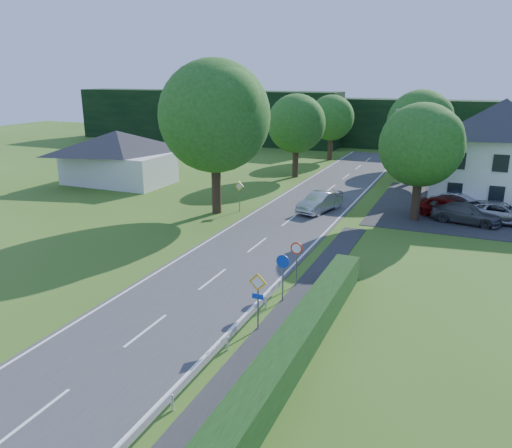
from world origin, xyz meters
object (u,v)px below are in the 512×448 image
at_px(motorcycle, 338,194).
at_px(parasol, 426,193).
at_px(parked_car_red, 446,208).
at_px(parked_car_grey, 466,213).
at_px(parked_car_silver_b, 499,212).
at_px(parked_car_silver_a, 460,202).
at_px(streetlight, 416,156).
at_px(moving_car, 319,202).

height_order(motorcycle, parasol, parasol).
distance_m(parked_car_red, parked_car_grey, 1.69).
bearing_deg(parked_car_silver_b, parked_car_grey, 118.44).
height_order(parked_car_red, parked_car_silver_a, parked_car_red).
distance_m(streetlight, parked_car_grey, 5.62).
bearing_deg(parked_car_silver_b, parasol, 60.46).
height_order(parked_car_grey, parked_car_silver_b, parked_car_silver_b).
height_order(motorcycle, parked_car_silver_a, parked_car_silver_a).
bearing_deg(parked_car_red, moving_car, 129.48).
bearing_deg(streetlight, motorcycle, 166.95).
xyz_separation_m(motorcycle, parked_car_red, (8.75, -2.08, 0.25)).
height_order(moving_car, parked_car_red, parked_car_red).
distance_m(streetlight, moving_car, 8.10).
bearing_deg(parasol, parked_car_grey, -54.22).
bearing_deg(parasol, moving_car, -142.71).
distance_m(moving_car, parked_car_red, 9.44).
bearing_deg(moving_car, motorcycle, 98.40).
distance_m(parked_car_red, parked_car_silver_a, 2.71).
bearing_deg(parked_car_silver_a, parked_car_red, 172.35).
xyz_separation_m(parked_car_grey, parasol, (-3.23, 4.48, 0.29)).
relative_size(moving_car, parasol, 2.09).
bearing_deg(parked_car_silver_a, parasol, 80.94).
relative_size(parked_car_red, parked_car_silver_b, 0.84).
xyz_separation_m(parked_car_red, parked_car_grey, (1.46, -0.84, -0.08)).
xyz_separation_m(motorcycle, parked_car_grey, (10.21, -2.92, 0.17)).
height_order(parked_car_silver_a, parasol, parasol).
distance_m(parked_car_silver_a, parasol, 2.95).
xyz_separation_m(parked_car_red, parked_car_silver_a, (0.95, 2.54, -0.05)).
bearing_deg(parasol, parked_car_red, -64.08).
bearing_deg(streetlight, parked_car_silver_b, -3.58).
relative_size(streetlight, parked_car_silver_b, 1.48).
bearing_deg(parked_car_silver_b, parked_car_silver_a, 52.24).
bearing_deg(motorcycle, parked_car_grey, -4.96).
distance_m(parked_car_red, parked_car_silver_b, 3.68).
xyz_separation_m(motorcycle, parasol, (6.98, 1.56, 0.47)).
height_order(streetlight, parasol, streetlight).
xyz_separation_m(parked_car_red, parasol, (-1.77, 3.64, 0.22)).
bearing_deg(parasol, parked_car_silver_a, -22.02).
bearing_deg(streetlight, parasol, 76.53).
bearing_deg(parasol, streetlight, -103.47).
height_order(moving_car, parked_car_silver_a, moving_car).
relative_size(parked_car_red, parasol, 2.06).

